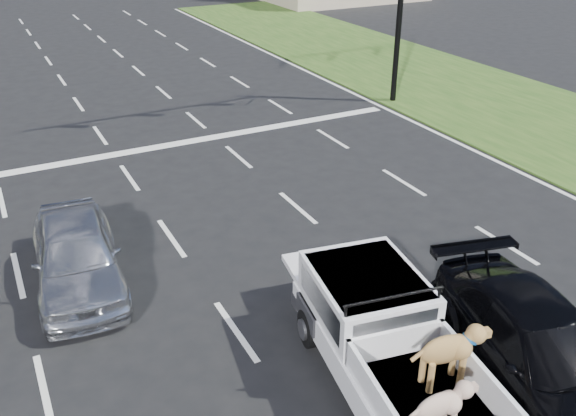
{
  "coord_description": "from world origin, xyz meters",
  "views": [
    {
      "loc": [
        -5.15,
        -8.72,
        7.46
      ],
      "look_at": [
        0.42,
        2.0,
        1.22
      ],
      "focal_mm": 38.0,
      "sensor_mm": 36.0,
      "label": 1
    }
  ],
  "objects": [
    {
      "name": "ground",
      "position": [
        0.0,
        0.0,
        0.0
      ],
      "size": [
        160.0,
        160.0,
        0.0
      ],
      "primitive_type": "plane",
      "color": "black",
      "rests_on": "ground"
    },
    {
      "name": "black_coupe",
      "position": [
        2.2,
        -3.66,
        0.74
      ],
      "size": [
        3.22,
        5.42,
        1.47
      ],
      "primitive_type": "imported",
      "rotation": [
        0.0,
        0.0,
        -0.24
      ],
      "color": "black",
      "rests_on": "ground"
    },
    {
      "name": "road_markings",
      "position": [
        0.0,
        6.56,
        0.01
      ],
      "size": [
        17.75,
        60.0,
        0.01
      ],
      "color": "silver",
      "rests_on": "ground"
    },
    {
      "name": "pickup_truck",
      "position": [
        -0.09,
        -2.61,
        0.9
      ],
      "size": [
        2.65,
        5.33,
        1.91
      ],
      "rotation": [
        0.0,
        0.0,
        -0.17
      ],
      "color": "black",
      "rests_on": "ground"
    },
    {
      "name": "silver_sedan",
      "position": [
        -4.07,
        2.98,
        0.73
      ],
      "size": [
        2.11,
        4.43,
        1.46
      ],
      "primitive_type": "imported",
      "rotation": [
        0.0,
        0.0,
        -0.09
      ],
      "color": "#B9BBC1",
      "rests_on": "ground"
    },
    {
      "name": "grass_shoulder_right",
      "position": [
        13.0,
        6.0,
        0.03
      ],
      "size": [
        8.0,
        60.0,
        0.06
      ],
      "primitive_type": "cube",
      "color": "#234515",
      "rests_on": "ground"
    }
  ]
}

